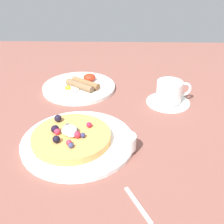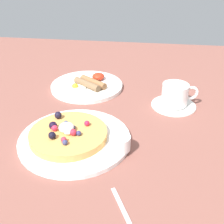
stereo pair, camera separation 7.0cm
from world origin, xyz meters
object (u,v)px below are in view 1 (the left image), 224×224
Objects in this scene: pancake_plate at (78,142)px; breakfast_plate at (79,87)px; coffee_saucer at (168,102)px; syrup_ramekin at (126,142)px; coffee_cup at (170,91)px.

breakfast_plate reaches higher than pancake_plate.
coffee_saucer is at bearing 40.63° from pancake_plate.
syrup_ramekin is at bearing -14.23° from pancake_plate.
coffee_cup is (24.74, 21.11, 3.43)cm from pancake_plate.
coffee_cup is at bearing 40.47° from pancake_plate.
pancake_plate is at bearing -83.17° from breakfast_plate.
breakfast_plate is 29.86cm from coffee_cup.
coffee_saucer is (13.28, 23.94, -2.44)cm from syrup_ramekin.
syrup_ramekin reaches higher than coffee_saucer.
coffee_cup is at bearing -17.30° from breakfast_plate.
syrup_ramekin is (11.28, -2.86, 2.28)cm from pancake_plate.
coffee_cup is (0.18, 0.03, 3.60)cm from coffee_saucer.
pancake_plate is 1.13× the size of breakfast_plate.
syrup_ramekin is 0.20× the size of breakfast_plate.
pancake_plate is at bearing -139.53° from coffee_cup.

